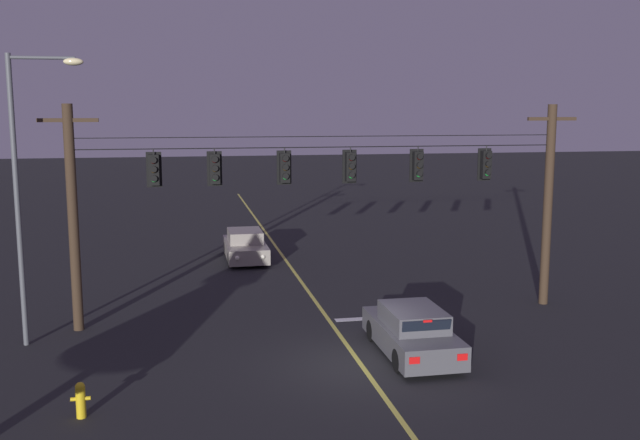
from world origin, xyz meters
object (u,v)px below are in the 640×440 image
traffic_light_centre (285,168)px  traffic_light_right_inner (351,167)px  traffic_light_far_right (486,165)px  street_lamp_corner (26,175)px  traffic_light_left_inner (215,169)px  traffic_light_rightmost (418,166)px  car_oncoming_lead (245,246)px  traffic_light_leftmost (154,170)px  car_waiting_near_lane (412,332)px  fire_hydrant (81,399)px

traffic_light_centre → traffic_light_right_inner: (2.20, 0.00, 0.00)m
traffic_light_far_right → street_lamp_corner: (-14.69, -1.22, 0.01)m
traffic_light_left_inner → traffic_light_right_inner: (4.46, 0.00, 0.00)m
traffic_light_rightmost → car_oncoming_lead: traffic_light_rightmost is taller
car_oncoming_lead → traffic_light_centre: bearing=-87.3°
traffic_light_leftmost → car_waiting_near_lane: size_ratio=0.28×
traffic_light_left_inner → traffic_light_right_inner: size_ratio=1.00×
traffic_light_right_inner → car_waiting_near_lane: size_ratio=0.28×
traffic_light_leftmost → traffic_light_right_inner: size_ratio=1.00×
traffic_light_centre → car_oncoming_lead: bearing=92.7°
traffic_light_left_inner → car_waiting_near_lane: traffic_light_left_inner is taller
car_oncoming_lead → fire_hydrant: 17.33m
traffic_light_centre → traffic_light_rightmost: 4.54m
traffic_light_rightmost → street_lamp_corner: (-12.23, -1.22, 0.01)m
traffic_light_leftmost → fire_hydrant: bearing=-102.9°
traffic_light_right_inner → car_waiting_near_lane: 6.16m
traffic_light_leftmost → fire_hydrant: size_ratio=1.45×
traffic_light_right_inner → street_lamp_corner: 9.97m
traffic_light_centre → traffic_light_left_inner: bearing=180.0°
traffic_light_leftmost → traffic_light_rightmost: same height
traffic_light_left_inner → street_lamp_corner: 5.57m
car_waiting_near_lane → fire_hydrant: (-8.74, -2.63, -0.21)m
traffic_light_leftmost → traffic_light_far_right: size_ratio=1.00×
traffic_light_left_inner → traffic_light_far_right: bearing=0.0°
traffic_light_right_inner → car_waiting_near_lane: (0.81, -4.22, -4.41)m
fire_hydrant → street_lamp_corner: bearing=109.3°
traffic_light_rightmost → traffic_light_right_inner: bearing=180.0°
car_oncoming_lead → street_lamp_corner: 13.80m
car_waiting_near_lane → fire_hydrant: car_waiting_near_lane is taller
car_waiting_near_lane → fire_hydrant: bearing=-163.3°
street_lamp_corner → fire_hydrant: bearing=-70.7°
street_lamp_corner → traffic_light_rightmost: bearing=5.7°
traffic_light_right_inner → car_oncoming_lead: (-2.66, 9.67, -4.41)m
traffic_light_right_inner → traffic_light_rightmost: size_ratio=1.00×
traffic_light_far_right → street_lamp_corner: bearing=-175.3°
traffic_light_centre → car_oncoming_lead: size_ratio=0.28×
traffic_light_centre → car_waiting_near_lane: traffic_light_centre is taller
street_lamp_corner → car_waiting_near_lane: bearing=-15.7°
traffic_light_centre → traffic_light_leftmost: bearing=180.0°
traffic_light_leftmost → traffic_light_left_inner: same height
car_waiting_near_lane → street_lamp_corner: size_ratio=0.51×
traffic_light_rightmost → car_oncoming_lead: (-5.00, 9.67, -4.41)m
traffic_light_centre → fire_hydrant: size_ratio=1.45×
traffic_light_right_inner → street_lamp_corner: bearing=-173.0°
traffic_light_right_inner → traffic_light_far_right: 4.80m
traffic_light_right_inner → traffic_light_rightmost: (2.34, 0.00, 0.00)m
car_oncoming_lead → fire_hydrant: bearing=-107.7°
traffic_light_leftmost → car_waiting_near_lane: bearing=-30.5°
traffic_light_centre → traffic_light_rightmost: (4.54, 0.00, 0.00)m
traffic_light_leftmost → car_waiting_near_lane: 9.41m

